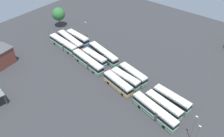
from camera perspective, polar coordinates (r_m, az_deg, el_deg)
name	(u,v)px	position (r m, az deg, el deg)	size (l,w,h in m)	color
ground_plane	(109,72)	(80.03, -0.66, -0.81)	(123.71, 123.71, 0.00)	#333335
bus_row0_slot0	(172,99)	(69.86, 14.16, -7.13)	(11.66, 3.85, 3.52)	silver
bus_row0_slot1	(163,105)	(67.51, 12.23, -8.70)	(11.70, 4.48, 3.52)	silver
bus_row0_slot2	(155,111)	(65.62, 10.21, -10.07)	(14.78, 5.43, 3.52)	silver
bus_row1_slot0	(133,74)	(76.33, 5.05, -1.41)	(11.09, 4.60, 3.52)	silver
bus_row1_slot1	(125,79)	(74.37, 3.20, -2.54)	(10.70, 3.54, 3.52)	silver
bus_row1_slot2	(118,84)	(72.62, 1.43, -3.66)	(11.32, 4.64, 3.52)	silver
bus_row2_slot0	(103,54)	(85.51, -2.10, 3.55)	(14.76, 5.74, 3.52)	silver
bus_row2_slot1	(94,58)	(83.73, -4.26, 2.62)	(10.87, 3.67, 3.52)	silver
bus_row2_slot2	(88,62)	(81.85, -5.83, 1.59)	(14.79, 4.91, 3.52)	silver
bus_row3_slot0	(78,38)	(96.16, -8.27, 7.35)	(11.65, 3.68, 3.52)	silver
bus_row3_slot1	(70,41)	(94.53, -10.00, 6.59)	(14.79, 5.21, 3.52)	silver
bus_row3_slot2	(63,44)	(92.92, -11.63, 5.77)	(14.77, 4.09, 3.52)	silver
lamp_post_near_entrance	(86,30)	(96.75, -6.29, 9.27)	(0.56, 0.28, 7.43)	slate
lamp_post_mid_lot	(194,127)	(60.98, 19.05, -13.12)	(0.56, 0.28, 8.24)	slate
tree_northeast	(58,14)	(107.51, -12.76, 12.66)	(5.63, 5.63, 8.76)	brown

